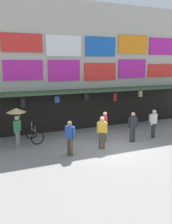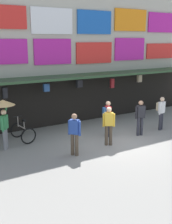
{
  "view_description": "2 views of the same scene",
  "coord_description": "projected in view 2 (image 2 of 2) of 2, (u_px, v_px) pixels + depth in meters",
  "views": [
    {
      "loc": [
        -5.72,
        -10.23,
        4.31
      ],
      "look_at": [
        -0.82,
        1.48,
        1.66
      ],
      "focal_mm": 38.15,
      "sensor_mm": 36.0,
      "label": 1
    },
    {
      "loc": [
        -7.46,
        -9.48,
        4.38
      ],
      "look_at": [
        -0.73,
        1.6,
        1.16
      ],
      "focal_mm": 46.41,
      "sensor_mm": 36.0,
      "label": 2
    }
  ],
  "objects": [
    {
      "name": "pedestrian_in_white",
      "position": [
        109.0,
        124.0,
        12.21
      ],
      "size": [
        0.47,
        0.37,
        1.68
      ],
      "color": "brown",
      "rests_on": "ground"
    },
    {
      "name": "shopfront",
      "position": [
        69.0,
        48.0,
        15.51
      ],
      "size": [
        18.0,
        2.6,
        8.0
      ],
      "color": "#B2AD9E",
      "rests_on": "ground"
    },
    {
      "name": "pedestrian_in_blue",
      "position": [
        140.0,
        116.0,
        13.49
      ],
      "size": [
        0.52,
        0.29,
        1.68
      ],
      "color": "#2D2D38",
      "rests_on": "ground"
    },
    {
      "name": "pedestrian_in_red",
      "position": [
        161.0,
        111.0,
        14.36
      ],
      "size": [
        0.5,
        0.44,
        1.68
      ],
      "color": "#2D2D38",
      "rests_on": "ground"
    },
    {
      "name": "pedestrian_with_umbrella",
      "position": [
        3.0,
        111.0,
        11.59
      ],
      "size": [
        0.96,
        0.96,
        2.08
      ],
      "color": "gray",
      "rests_on": "ground"
    },
    {
      "name": "pedestrian_in_yellow",
      "position": [
        75.0,
        131.0,
        11.13
      ],
      "size": [
        0.47,
        0.48,
        1.68
      ],
      "color": "brown",
      "rests_on": "ground"
    },
    {
      "name": "ground_plane",
      "position": [
        119.0,
        143.0,
        12.68
      ],
      "size": [
        80.0,
        80.0,
        0.0
      ],
      "primitive_type": "plane",
      "color": "gray"
    },
    {
      "name": "pedestrian_in_green",
      "position": [
        107.0,
        116.0,
        13.35
      ],
      "size": [
        0.43,
        0.51,
        1.68
      ],
      "color": "#2D2D38",
      "rests_on": "ground"
    },
    {
      "name": "bicycle_parked",
      "position": [
        23.0,
        132.0,
        12.91
      ],
      "size": [
        0.84,
        1.23,
        1.05
      ],
      "color": "black",
      "rests_on": "ground"
    }
  ]
}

